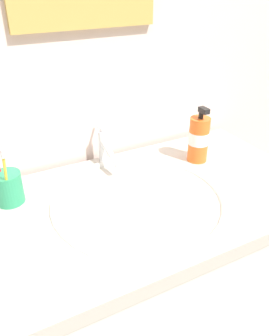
% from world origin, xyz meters
% --- Properties ---
extents(tiled_wall_back, '(2.28, 0.04, 2.40)m').
position_xyz_m(tiled_wall_back, '(0.00, 0.32, 1.20)').
color(tiled_wall_back, beige).
rests_on(tiled_wall_back, ground).
extents(vanity_counter, '(1.08, 0.56, 0.84)m').
position_xyz_m(vanity_counter, '(0.00, 0.00, 0.42)').
color(vanity_counter, silver).
rests_on(vanity_counter, ground).
extents(sink_basin, '(0.49, 0.49, 0.12)m').
position_xyz_m(sink_basin, '(0.01, -0.01, 0.79)').
color(sink_basin, white).
rests_on(sink_basin, vanity_counter).
extents(faucet, '(0.02, 0.16, 0.12)m').
position_xyz_m(faucet, '(0.01, 0.22, 0.90)').
color(faucet, silver).
rests_on(faucet, sink_basin).
extents(toothbrush_cup, '(0.08, 0.08, 0.09)m').
position_xyz_m(toothbrush_cup, '(-0.30, 0.16, 0.88)').
color(toothbrush_cup, '#2D9966').
rests_on(toothbrush_cup, vanity_counter).
extents(toothbrush_yellow, '(0.01, 0.05, 0.18)m').
position_xyz_m(toothbrush_yellow, '(-0.31, 0.12, 0.94)').
color(toothbrush_yellow, yellow).
rests_on(toothbrush_yellow, toothbrush_cup).
extents(soap_dispenser, '(0.07, 0.07, 0.19)m').
position_xyz_m(soap_dispenser, '(0.30, 0.11, 0.91)').
color(soap_dispenser, orange).
rests_on(soap_dispenser, vanity_counter).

